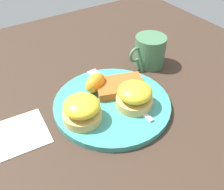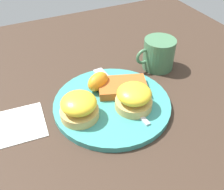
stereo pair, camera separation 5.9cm
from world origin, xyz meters
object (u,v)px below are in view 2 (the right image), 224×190
object	(u,v)px
sandwich_benedict_left	(79,107)
fork	(116,90)
orange_wedge	(98,82)
hashbrown_patty	(123,87)
cup	(158,54)
sandwich_benedict_right	(134,98)

from	to	relation	value
sandwich_benedict_left	fork	bearing A→B (deg)	-157.77
sandwich_benedict_left	orange_wedge	size ratio (longest dim) A/B	1.38
orange_wedge	fork	world-z (taller)	orange_wedge
sandwich_benedict_left	fork	world-z (taller)	sandwich_benedict_left
hashbrown_patty	fork	distance (m)	0.02
sandwich_benedict_left	fork	size ratio (longest dim) A/B	0.36
fork	cup	bearing A→B (deg)	-158.44
sandwich_benedict_right	orange_wedge	bearing A→B (deg)	-64.02
sandwich_benedict_right	hashbrown_patty	bearing A→B (deg)	-94.62
orange_wedge	cup	distance (m)	0.20
orange_wedge	cup	size ratio (longest dim) A/B	0.53
fork	orange_wedge	bearing A→B (deg)	-35.58
cup	hashbrown_patty	bearing A→B (deg)	24.93
orange_wedge	hashbrown_patty	bearing A→B (deg)	149.41
sandwich_benedict_right	fork	bearing A→B (deg)	-81.98
sandwich_benedict_left	cup	xyz separation A→B (m)	(-0.27, -0.11, 0.00)
fork	cup	world-z (taller)	cup
sandwich_benedict_right	fork	world-z (taller)	sandwich_benedict_right
fork	cup	xyz separation A→B (m)	(-0.16, -0.06, 0.03)
sandwich_benedict_left	sandwich_benedict_right	bearing A→B (deg)	168.97
hashbrown_patty	cup	xyz separation A→B (m)	(-0.14, -0.07, 0.02)
orange_wedge	cup	world-z (taller)	cup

